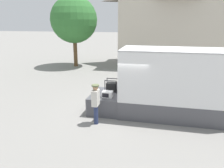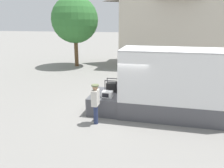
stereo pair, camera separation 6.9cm
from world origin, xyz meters
name	(u,v)px [view 1 (the left image)]	position (x,y,z in m)	size (l,w,h in m)	color
ground_plane	(121,111)	(0.00, 0.00, 0.00)	(160.00, 160.00, 0.00)	gray
box_truck	(207,99)	(3.74, 0.00, 0.88)	(6.55, 2.12, 3.01)	navy
tailgate_deck	(107,102)	(-0.72, 0.00, 0.41)	(1.44, 2.01, 0.82)	#4C4C51
microwave	(107,94)	(-0.57, -0.47, 0.95)	(0.46, 0.39, 0.27)	white
portable_generator	(112,87)	(-0.57, 0.41, 1.05)	(0.60, 0.47, 0.61)	black
worker_person	(96,100)	(-0.79, -1.58, 1.04)	(0.30, 0.44, 1.70)	navy
house_backdrop	(174,21)	(2.70, 12.30, 4.13)	(9.93, 6.51, 8.11)	beige
street_tree	(74,20)	(-6.24, 9.86, 4.29)	(4.24, 4.24, 6.42)	brown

